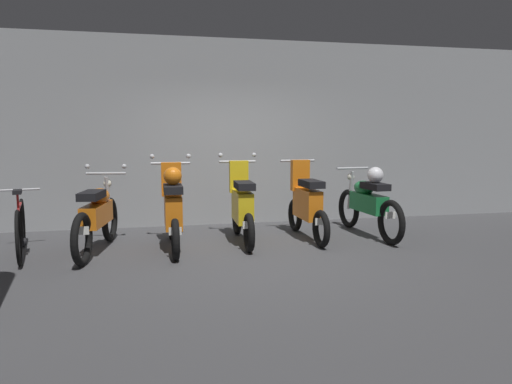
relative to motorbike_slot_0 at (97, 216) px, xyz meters
The scene contains 8 objects.
ground_plane 2.14m from the motorbike_slot_0, 16.82° to the right, with size 80.00×80.00×0.00m, color #424244.
back_wall 2.85m from the motorbike_slot_0, 40.77° to the left, with size 16.00×0.30×3.18m, color gray.
motorbike_slot_0 is the anchor object (origin of this frame).
motorbike_slot_1 1.00m from the motorbike_slot_0, ahead, with size 0.59×1.68×1.29m.
motorbike_slot_2 2.00m from the motorbike_slot_0, ahead, with size 0.59×1.68×1.29m.
motorbike_slot_3 3.00m from the motorbike_slot_0, ahead, with size 0.56×1.68×1.18m.
motorbike_slot_4 3.99m from the motorbike_slot_0, ahead, with size 0.56×1.95×1.08m.
bicycle 0.97m from the motorbike_slot_0, behind, with size 0.53×1.70×0.89m.
Camera 1 is at (-1.20, -5.83, 1.58)m, focal length 32.65 mm.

